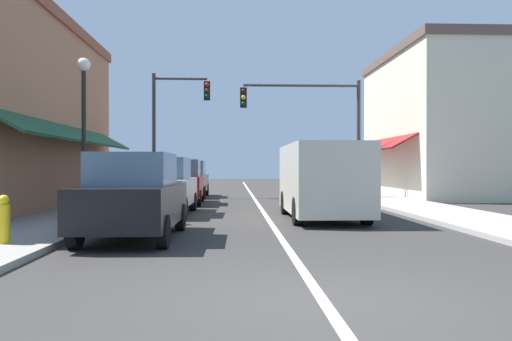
{
  "coord_description": "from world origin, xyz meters",
  "views": [
    {
      "loc": [
        -1.0,
        -5.73,
        1.49
      ],
      "look_at": [
        -0.14,
        13.7,
        1.35
      ],
      "focal_mm": 36.68,
      "sensor_mm": 36.0,
      "label": 1
    }
  ],
  "objects_px": {
    "traffic_signal_mast_arm": "(316,117)",
    "fire_hydrant": "(4,219)",
    "van_in_lane": "(322,179)",
    "parked_car_far_left": "(189,179)",
    "parked_car_second_left": "(163,186)",
    "parked_car_third_left": "(180,182)",
    "traffic_signal_left_corner": "(172,117)",
    "parked_car_nearest_left": "(134,196)",
    "street_lamp_left_near": "(84,110)"
  },
  "relations": [
    {
      "from": "traffic_signal_mast_arm",
      "to": "fire_hydrant",
      "type": "height_order",
      "value": "traffic_signal_mast_arm"
    },
    {
      "from": "van_in_lane",
      "to": "parked_car_far_left",
      "type": "bearing_deg",
      "value": 113.17
    },
    {
      "from": "parked_car_far_left",
      "to": "fire_hydrant",
      "type": "bearing_deg",
      "value": -96.44
    },
    {
      "from": "parked_car_far_left",
      "to": "van_in_lane",
      "type": "bearing_deg",
      "value": -66.37
    },
    {
      "from": "parked_car_second_left",
      "to": "van_in_lane",
      "type": "relative_size",
      "value": 0.8
    },
    {
      "from": "parked_car_third_left",
      "to": "traffic_signal_mast_arm",
      "type": "bearing_deg",
      "value": 24.72
    },
    {
      "from": "parked_car_second_left",
      "to": "traffic_signal_left_corner",
      "type": "height_order",
      "value": "traffic_signal_left_corner"
    },
    {
      "from": "parked_car_nearest_left",
      "to": "van_in_lane",
      "type": "height_order",
      "value": "van_in_lane"
    },
    {
      "from": "traffic_signal_left_corner",
      "to": "street_lamp_left_near",
      "type": "height_order",
      "value": "traffic_signal_left_corner"
    },
    {
      "from": "parked_car_nearest_left",
      "to": "street_lamp_left_near",
      "type": "bearing_deg",
      "value": 121.3
    },
    {
      "from": "parked_car_far_left",
      "to": "fire_hydrant",
      "type": "relative_size",
      "value": 4.73
    },
    {
      "from": "parked_car_nearest_left",
      "to": "traffic_signal_left_corner",
      "type": "xyz_separation_m",
      "value": [
        -0.91,
        14.43,
        3.02
      ]
    },
    {
      "from": "parked_car_far_left",
      "to": "van_in_lane",
      "type": "height_order",
      "value": "van_in_lane"
    },
    {
      "from": "parked_car_second_left",
      "to": "parked_car_far_left",
      "type": "relative_size",
      "value": 1.01
    },
    {
      "from": "parked_car_third_left",
      "to": "fire_hydrant",
      "type": "distance_m",
      "value": 11.65
    },
    {
      "from": "traffic_signal_left_corner",
      "to": "street_lamp_left_near",
      "type": "xyz_separation_m",
      "value": [
        -1.05,
        -11.09,
        -0.9
      ]
    },
    {
      "from": "van_in_lane",
      "to": "traffic_signal_mast_arm",
      "type": "bearing_deg",
      "value": 81.73
    },
    {
      "from": "street_lamp_left_near",
      "to": "parked_car_far_left",
      "type": "bearing_deg",
      "value": 80.88
    },
    {
      "from": "fire_hydrant",
      "to": "parked_car_far_left",
      "type": "bearing_deg",
      "value": 83.19
    },
    {
      "from": "parked_car_nearest_left",
      "to": "parked_car_far_left",
      "type": "relative_size",
      "value": 1.0
    },
    {
      "from": "parked_car_second_left",
      "to": "traffic_signal_left_corner",
      "type": "xyz_separation_m",
      "value": [
        -0.77,
        8.93,
        3.02
      ]
    },
    {
      "from": "van_in_lane",
      "to": "street_lamp_left_near",
      "type": "bearing_deg",
      "value": -175.1
    },
    {
      "from": "parked_car_third_left",
      "to": "van_in_lane",
      "type": "bearing_deg",
      "value": -54.06
    },
    {
      "from": "parked_car_second_left",
      "to": "parked_car_far_left",
      "type": "distance_m",
      "value": 9.31
    },
    {
      "from": "street_lamp_left_near",
      "to": "fire_hydrant",
      "type": "bearing_deg",
      "value": -91.11
    },
    {
      "from": "traffic_signal_mast_arm",
      "to": "street_lamp_left_near",
      "type": "relative_size",
      "value": 1.26
    },
    {
      "from": "parked_car_second_left",
      "to": "traffic_signal_mast_arm",
      "type": "xyz_separation_m",
      "value": [
        6.0,
        7.44,
        2.89
      ]
    },
    {
      "from": "parked_car_far_left",
      "to": "van_in_lane",
      "type": "xyz_separation_m",
      "value": [
        4.68,
        -10.89,
        0.27
      ]
    },
    {
      "from": "traffic_signal_mast_arm",
      "to": "street_lamp_left_near",
      "type": "height_order",
      "value": "traffic_signal_mast_arm"
    },
    {
      "from": "van_in_lane",
      "to": "traffic_signal_mast_arm",
      "type": "xyz_separation_m",
      "value": [
        1.3,
        9.03,
        2.63
      ]
    },
    {
      "from": "parked_car_nearest_left",
      "to": "parked_car_far_left",
      "type": "height_order",
      "value": "same"
    },
    {
      "from": "parked_car_second_left",
      "to": "traffic_signal_left_corner",
      "type": "bearing_deg",
      "value": 96.46
    },
    {
      "from": "traffic_signal_mast_arm",
      "to": "traffic_signal_left_corner",
      "type": "bearing_deg",
      "value": 167.58
    },
    {
      "from": "parked_car_nearest_left",
      "to": "traffic_signal_mast_arm",
      "type": "bearing_deg",
      "value": 66.57
    },
    {
      "from": "traffic_signal_mast_arm",
      "to": "van_in_lane",
      "type": "bearing_deg",
      "value": -98.18
    },
    {
      "from": "parked_car_far_left",
      "to": "street_lamp_left_near",
      "type": "distance_m",
      "value": 11.8
    },
    {
      "from": "parked_car_nearest_left",
      "to": "parked_car_third_left",
      "type": "xyz_separation_m",
      "value": [
        -0.07,
        10.11,
        0.0
      ]
    },
    {
      "from": "parked_car_far_left",
      "to": "traffic_signal_left_corner",
      "type": "distance_m",
      "value": 3.15
    },
    {
      "from": "van_in_lane",
      "to": "fire_hydrant",
      "type": "height_order",
      "value": "van_in_lane"
    },
    {
      "from": "street_lamp_left_near",
      "to": "parked_car_second_left",
      "type": "bearing_deg",
      "value": 49.77
    },
    {
      "from": "parked_car_third_left",
      "to": "van_in_lane",
      "type": "relative_size",
      "value": 0.8
    },
    {
      "from": "parked_car_second_left",
      "to": "parked_car_third_left",
      "type": "bearing_deg",
      "value": 90.66
    },
    {
      "from": "parked_car_third_left",
      "to": "parked_car_far_left",
      "type": "distance_m",
      "value": 4.7
    },
    {
      "from": "street_lamp_left_near",
      "to": "van_in_lane",
      "type": "bearing_deg",
      "value": 4.99
    },
    {
      "from": "parked_car_far_left",
      "to": "street_lamp_left_near",
      "type": "xyz_separation_m",
      "value": [
        -1.84,
        -11.46,
        2.12
      ]
    },
    {
      "from": "parked_car_nearest_left",
      "to": "fire_hydrant",
      "type": "bearing_deg",
      "value": -145.41
    },
    {
      "from": "parked_car_far_left",
      "to": "parked_car_second_left",
      "type": "bearing_deg",
      "value": -89.73
    },
    {
      "from": "parked_car_second_left",
      "to": "traffic_signal_left_corner",
      "type": "relative_size",
      "value": 0.69
    },
    {
      "from": "parked_car_third_left",
      "to": "street_lamp_left_near",
      "type": "xyz_separation_m",
      "value": [
        -1.89,
        -6.76,
        2.12
      ]
    },
    {
      "from": "parked_car_nearest_left",
      "to": "parked_car_third_left",
      "type": "height_order",
      "value": "same"
    }
  ]
}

